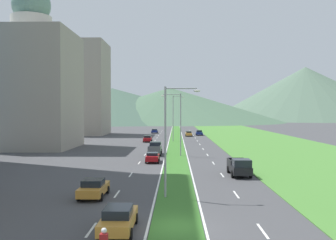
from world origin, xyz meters
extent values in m
plane|color=#424244|center=(0.00, 0.00, 0.00)|extent=(600.00, 600.00, 0.00)
cube|color=#387028|center=(0.00, 60.00, 0.03)|extent=(3.20, 240.00, 0.06)
cube|color=#477F33|center=(20.60, 60.00, 0.03)|extent=(24.00, 240.00, 0.06)
cube|color=silver|center=(-5.10, -0.69, 0.01)|extent=(0.16, 2.80, 0.01)
cube|color=silver|center=(-5.10, 8.97, 0.01)|extent=(0.16, 2.80, 0.01)
cube|color=silver|center=(-5.10, 18.63, 0.01)|extent=(0.16, 2.80, 0.01)
cube|color=silver|center=(-5.10, 28.28, 0.01)|extent=(0.16, 2.80, 0.01)
cube|color=silver|center=(-5.10, 37.94, 0.01)|extent=(0.16, 2.80, 0.01)
cube|color=silver|center=(-5.10, 47.60, 0.01)|extent=(0.16, 2.80, 0.01)
cube|color=silver|center=(-5.10, 57.25, 0.01)|extent=(0.16, 2.80, 0.01)
cube|color=silver|center=(-5.10, 66.91, 0.01)|extent=(0.16, 2.80, 0.01)
cube|color=silver|center=(-5.10, 76.56, 0.01)|extent=(0.16, 2.80, 0.01)
cube|color=silver|center=(-5.10, 86.22, 0.01)|extent=(0.16, 2.80, 0.01)
cube|color=silver|center=(-5.10, 95.88, 0.01)|extent=(0.16, 2.80, 0.01)
cube|color=silver|center=(-5.10, 105.53, 0.01)|extent=(0.16, 2.80, 0.01)
cube|color=silver|center=(-5.10, 115.19, 0.01)|extent=(0.16, 2.80, 0.01)
cube|color=silver|center=(5.10, -0.69, 0.01)|extent=(0.16, 2.80, 0.01)
cube|color=silver|center=(5.10, 8.97, 0.01)|extent=(0.16, 2.80, 0.01)
cube|color=silver|center=(5.10, 18.63, 0.01)|extent=(0.16, 2.80, 0.01)
cube|color=silver|center=(5.10, 28.28, 0.01)|extent=(0.16, 2.80, 0.01)
cube|color=silver|center=(5.10, 37.94, 0.01)|extent=(0.16, 2.80, 0.01)
cube|color=silver|center=(5.10, 47.60, 0.01)|extent=(0.16, 2.80, 0.01)
cube|color=silver|center=(5.10, 57.25, 0.01)|extent=(0.16, 2.80, 0.01)
cube|color=silver|center=(5.10, 66.91, 0.01)|extent=(0.16, 2.80, 0.01)
cube|color=silver|center=(5.10, 76.56, 0.01)|extent=(0.16, 2.80, 0.01)
cube|color=silver|center=(5.10, 86.22, 0.01)|extent=(0.16, 2.80, 0.01)
cube|color=silver|center=(5.10, 95.88, 0.01)|extent=(0.16, 2.80, 0.01)
cube|color=silver|center=(5.10, 105.53, 0.01)|extent=(0.16, 2.80, 0.01)
cube|color=silver|center=(5.10, 115.19, 0.01)|extent=(0.16, 2.80, 0.01)
cube|color=silver|center=(-1.75, 60.00, 0.01)|extent=(0.16, 240.00, 0.01)
cube|color=silver|center=(1.75, 60.00, 0.01)|extent=(0.16, 240.00, 0.01)
cube|color=#9E9384|center=(-27.81, 48.53, 11.19)|extent=(16.09, 16.09, 22.39)
cylinder|color=beige|center=(-27.81, 48.53, 23.84)|extent=(7.65, 7.65, 2.91)
sphere|color=slate|center=(-27.81, 48.53, 27.49)|extent=(7.29, 7.29, 7.29)
cube|color=#9E9384|center=(-29.12, 90.40, 14.02)|extent=(15.69, 15.69, 28.05)
cone|color=#3D5647|center=(-44.34, 234.85, 11.58)|extent=(173.05, 173.05, 23.16)
cone|color=#47664C|center=(-4.08, 229.04, 11.57)|extent=(151.42, 151.42, 23.13)
cone|color=#516B56|center=(105.94, 284.77, 21.75)|extent=(159.37, 159.37, 43.51)
cylinder|color=#99999E|center=(-0.91, 7.67, 4.55)|extent=(0.18, 0.18, 9.10)
cylinder|color=#99999E|center=(0.38, 7.62, 8.95)|extent=(2.58, 0.20, 0.10)
ellipsoid|color=silver|center=(1.67, 7.56, 8.75)|extent=(0.56, 0.28, 0.20)
cylinder|color=#99999E|center=(0.70, 36.15, 4.96)|extent=(0.18, 0.18, 9.92)
cylinder|color=#99999E|center=(-0.70, 36.15, 9.77)|extent=(2.80, 0.11, 0.10)
ellipsoid|color=silver|center=(-2.10, 36.14, 9.57)|extent=(0.56, 0.28, 0.20)
cylinder|color=#99999E|center=(-0.71, 64.63, 5.40)|extent=(0.18, 0.18, 10.80)
cylinder|color=#99999E|center=(0.47, 64.68, 10.65)|extent=(2.36, 0.19, 0.10)
ellipsoid|color=silver|center=(1.64, 64.72, 10.45)|extent=(0.56, 0.28, 0.20)
cube|color=maroon|center=(-3.29, 28.91, 0.65)|extent=(1.72, 4.01, 0.66)
cube|color=black|center=(-3.29, 28.75, 1.18)|extent=(1.48, 1.77, 0.40)
cylinder|color=black|center=(-4.11, 30.16, 0.32)|extent=(0.22, 0.64, 0.64)
cylinder|color=black|center=(-2.47, 30.16, 0.32)|extent=(0.22, 0.64, 0.64)
cylinder|color=black|center=(-4.11, 27.67, 0.32)|extent=(0.22, 0.64, 0.64)
cylinder|color=black|center=(-2.47, 27.67, 0.32)|extent=(0.22, 0.64, 0.64)
cube|color=maroon|center=(-6.60, 63.25, 0.67)|extent=(1.80, 4.40, 0.69)
cube|color=black|center=(-6.60, 63.07, 1.27)|extent=(1.55, 1.93, 0.51)
cylinder|color=black|center=(-7.46, 64.61, 0.32)|extent=(0.22, 0.64, 0.64)
cylinder|color=black|center=(-5.73, 64.61, 0.32)|extent=(0.22, 0.64, 0.64)
cylinder|color=black|center=(-7.46, 61.89, 0.32)|extent=(0.22, 0.64, 0.64)
cylinder|color=black|center=(-5.73, 61.89, 0.32)|extent=(0.22, 0.64, 0.64)
cube|color=navy|center=(6.85, 87.60, 0.64)|extent=(1.79, 4.43, 0.64)
cube|color=black|center=(6.85, 87.77, 1.23)|extent=(1.54, 1.95, 0.54)
cylinder|color=black|center=(7.71, 86.22, 0.32)|extent=(0.22, 0.64, 0.64)
cylinder|color=black|center=(6.00, 86.22, 0.32)|extent=(0.22, 0.64, 0.64)
cylinder|color=black|center=(7.71, 88.97, 0.32)|extent=(0.22, 0.64, 0.64)
cylinder|color=black|center=(6.00, 88.97, 0.32)|extent=(0.22, 0.64, 0.64)
cube|color=#C6842D|center=(3.60, 83.34, 0.63)|extent=(1.74, 4.51, 0.63)
cube|color=black|center=(3.60, 83.52, 1.18)|extent=(1.49, 1.98, 0.47)
cylinder|color=black|center=(4.43, 81.94, 0.32)|extent=(0.22, 0.64, 0.64)
cylinder|color=black|center=(2.76, 81.94, 0.32)|extent=(0.22, 0.64, 0.64)
cylinder|color=black|center=(4.43, 84.74, 0.32)|extent=(0.22, 0.64, 0.64)
cylinder|color=black|center=(2.76, 84.74, 0.32)|extent=(0.22, 0.64, 0.64)
cube|color=#C6842D|center=(-3.43, -0.83, 0.63)|extent=(1.81, 4.71, 0.63)
cube|color=black|center=(-3.43, -1.02, 1.21)|extent=(1.55, 2.07, 0.53)
cylinder|color=black|center=(-4.30, 0.63, 0.32)|extent=(0.22, 0.64, 0.64)
cylinder|color=black|center=(-2.57, 0.63, 0.32)|extent=(0.22, 0.64, 0.64)
cylinder|color=black|center=(-4.30, -2.29, 0.32)|extent=(0.22, 0.64, 0.64)
cylinder|color=black|center=(-2.57, -2.29, 0.32)|extent=(0.22, 0.64, 0.64)
cube|color=navy|center=(-6.99, 97.97, 0.62)|extent=(1.88, 4.32, 0.60)
cube|color=black|center=(-6.99, 97.80, 1.14)|extent=(1.62, 1.90, 0.43)
cylinder|color=black|center=(-7.89, 99.31, 0.32)|extent=(0.22, 0.64, 0.64)
cylinder|color=black|center=(-6.09, 99.31, 0.32)|extent=(0.22, 0.64, 0.64)
cylinder|color=black|center=(-7.89, 96.63, 0.32)|extent=(0.22, 0.64, 0.64)
cylinder|color=black|center=(-6.09, 96.63, 0.32)|extent=(0.22, 0.64, 0.64)
cube|color=#C6842D|center=(-6.84, 7.81, 0.65)|extent=(1.88, 4.40, 0.66)
cube|color=black|center=(-6.84, 7.63, 1.25)|extent=(1.62, 1.94, 0.54)
cylinder|color=black|center=(-7.74, 9.18, 0.32)|extent=(0.22, 0.64, 0.64)
cylinder|color=black|center=(-5.94, 9.18, 0.32)|extent=(0.22, 0.64, 0.64)
cylinder|color=black|center=(-7.74, 6.45, 0.32)|extent=(0.22, 0.64, 0.64)
cylinder|color=black|center=(-5.94, 6.45, 0.32)|extent=(0.22, 0.64, 0.64)
cube|color=#515459|center=(-3.46, 37.65, 0.80)|extent=(2.00, 5.40, 0.80)
cube|color=black|center=(-3.46, 39.25, 1.60)|extent=(1.84, 2.00, 0.80)
cube|color=#515459|center=(-4.40, 36.55, 1.42)|extent=(0.10, 3.20, 0.44)
cube|color=#515459|center=(-2.52, 36.55, 1.42)|extent=(0.10, 3.20, 0.44)
cube|color=#515459|center=(-3.46, 35.00, 1.42)|extent=(1.84, 0.10, 0.44)
cylinder|color=black|center=(-4.42, 39.27, 0.40)|extent=(0.26, 0.80, 0.80)
cylinder|color=black|center=(-2.50, 39.27, 0.40)|extent=(0.26, 0.80, 0.80)
cylinder|color=black|center=(-4.42, 36.03, 0.40)|extent=(0.26, 0.80, 0.80)
cylinder|color=black|center=(-2.50, 36.03, 0.40)|extent=(0.26, 0.80, 0.80)
cube|color=black|center=(6.95, 18.53, 0.80)|extent=(2.00, 5.40, 0.80)
cube|color=black|center=(6.95, 16.93, 1.60)|extent=(1.84, 2.00, 0.80)
cube|color=black|center=(7.89, 19.63, 1.42)|extent=(0.10, 3.20, 0.44)
cube|color=black|center=(6.01, 19.63, 1.42)|extent=(0.10, 3.20, 0.44)
cube|color=black|center=(6.95, 21.18, 1.42)|extent=(1.84, 0.10, 0.44)
cylinder|color=black|center=(7.91, 16.91, 0.40)|extent=(0.26, 0.80, 0.80)
cylinder|color=black|center=(5.99, 16.91, 0.40)|extent=(0.26, 0.80, 0.80)
cylinder|color=black|center=(7.91, 20.15, 0.40)|extent=(0.26, 0.80, 0.80)
cylinder|color=black|center=(5.99, 20.15, 0.40)|extent=(0.26, 0.80, 0.80)
sphere|color=silver|center=(-3.30, -5.96, 1.67)|extent=(0.26, 0.26, 0.26)
camera|label=1|loc=(-0.04, -22.64, 7.08)|focal=39.78mm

